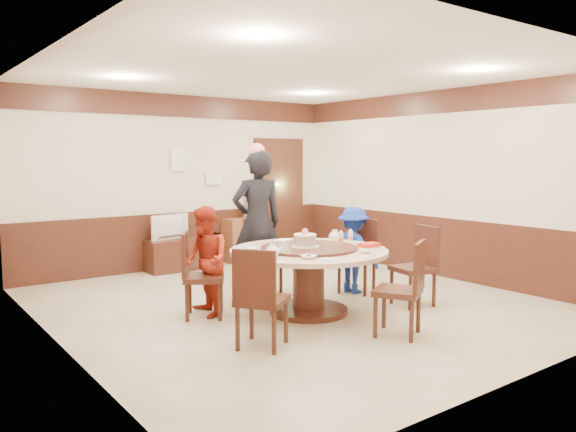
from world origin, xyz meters
TOP-DOWN VIEW (x-y plane):
  - room at (0.01, 0.01)m, footprint 6.00×6.04m
  - banquet_table at (-0.12, -0.44)m, footprint 1.81×1.81m
  - chair_0 at (1.05, -0.03)m, footprint 0.59×0.59m
  - chair_1 at (0.06, 0.78)m, footprint 0.53×0.53m
  - chair_2 at (-1.19, 0.15)m, footprint 0.61×0.61m
  - chair_3 at (-1.23, -1.10)m, footprint 0.62×0.61m
  - chair_4 at (0.10, -1.64)m, footprint 0.60×0.60m
  - chair_5 at (1.14, -0.94)m, footprint 0.52×0.51m
  - person_standing at (-0.06, 0.72)m, footprint 0.77×0.58m
  - person_red at (-1.14, 0.17)m, footprint 0.56×0.68m
  - person_blue at (0.99, -0.02)m, footprint 0.56×0.81m
  - birthday_cake at (-0.16, -0.42)m, footprint 0.32×0.32m
  - teapot_left at (-0.75, -0.61)m, footprint 0.17×0.15m
  - teapot_right at (0.51, -0.17)m, footprint 0.17×0.15m
  - bowl_0 at (-0.69, -0.12)m, footprint 0.14×0.14m
  - bowl_1 at (0.21, -1.02)m, footprint 0.13×0.13m
  - bowl_2 at (-0.51, -0.92)m, footprint 0.16×0.16m
  - bowl_3 at (0.54, -0.61)m, footprint 0.13×0.13m
  - saucer_near at (-0.37, -1.09)m, footprint 0.18×0.18m
  - saucer_far at (0.33, 0.06)m, footprint 0.18×0.18m
  - shrimp_platter at (0.47, -0.82)m, footprint 0.30×0.20m
  - bottle_0 at (0.34, -0.48)m, footprint 0.06×0.06m
  - bottle_1 at (0.55, -0.42)m, footprint 0.06×0.06m
  - tv_stand at (-0.32, 2.75)m, footprint 0.85×0.45m
  - television at (-0.32, 2.75)m, footprint 0.70×0.23m
  - side_cabinet at (1.08, 2.78)m, footprint 0.80×0.40m
  - thermos at (1.08, 2.78)m, footprint 0.15×0.15m
  - notice_left at (-0.10, 2.96)m, footprint 0.25×0.00m
  - notice_right at (0.55, 2.96)m, footprint 0.30×0.00m

SIDE VIEW (x-z plane):
  - tv_stand at x=-0.32m, z-range 0.00..0.50m
  - chair_0 at x=1.05m, z-range -0.18..0.79m
  - chair_1 at x=0.06m, z-range -0.18..0.79m
  - chair_2 at x=-1.19m, z-range -0.18..0.79m
  - chair_3 at x=-1.23m, z-range -0.18..0.79m
  - chair_4 at x=0.10m, z-range -0.18..0.79m
  - chair_5 at x=1.14m, z-range -0.18..0.79m
  - side_cabinet at x=1.08m, z-range 0.00..0.75m
  - banquet_table at x=-0.12m, z-range 0.14..0.92m
  - person_blue at x=0.99m, z-range 0.00..1.15m
  - person_red at x=-1.14m, z-range 0.00..1.26m
  - television at x=-0.32m, z-range 0.50..0.90m
  - saucer_near at x=-0.37m, z-range 0.75..0.76m
  - saucer_far at x=0.33m, z-range 0.75..0.76m
  - bowl_0 at x=-0.69m, z-range 0.75..0.78m
  - bowl_2 at x=-0.51m, z-range 0.75..0.79m
  - bowl_3 at x=0.54m, z-range 0.75..0.79m
  - bowl_1 at x=0.21m, z-range 0.75..0.79m
  - shrimp_platter at x=0.47m, z-range 0.75..0.81m
  - teapot_left at x=-0.75m, z-range 0.75..0.87m
  - teapot_right at x=0.51m, z-range 0.75..0.87m
  - bottle_0 at x=0.34m, z-range 0.75..0.91m
  - bottle_1 at x=0.55m, z-range 0.75..0.91m
  - birthday_cake at x=-0.16m, z-range 0.75..0.96m
  - thermos at x=1.08m, z-range 0.75..1.13m
  - person_standing at x=-0.06m, z-range 0.00..1.89m
  - room at x=0.01m, z-range -0.34..2.50m
  - notice_right at x=0.55m, z-range 1.34..1.56m
  - notice_left at x=-0.10m, z-range 1.57..1.93m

